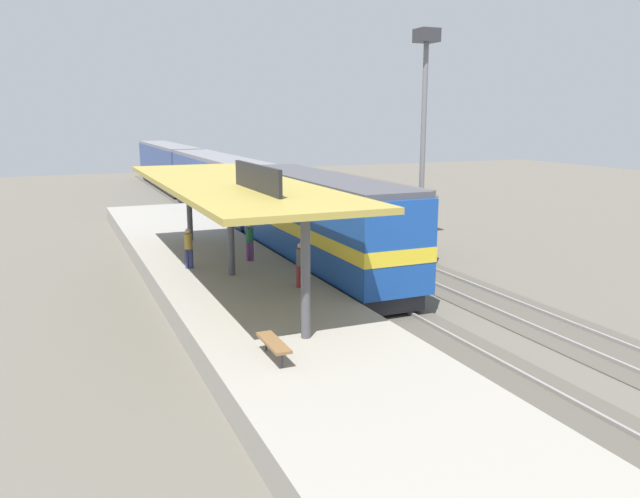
{
  "coord_description": "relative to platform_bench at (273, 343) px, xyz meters",
  "views": [
    {
      "loc": [
        -11.05,
        -24.05,
        7.22
      ],
      "look_at": [
        -1.38,
        -1.56,
        2.0
      ],
      "focal_mm": 35.22,
      "sensor_mm": 36.0,
      "label": 1
    }
  ],
  "objects": [
    {
      "name": "ground_plane",
      "position": [
        8.0,
        9.19,
        -1.34
      ],
      "size": [
        120.0,
        120.0,
        0.0
      ],
      "primitive_type": "plane",
      "color": "#5B564C"
    },
    {
      "name": "track_near",
      "position": [
        6.0,
        9.19,
        -1.31
      ],
      "size": [
        3.2,
        110.0,
        0.16
      ],
      "color": "#4E4941",
      "rests_on": "ground"
    },
    {
      "name": "track_far",
      "position": [
        10.6,
        9.19,
        -1.31
      ],
      "size": [
        3.2,
        110.0,
        0.16
      ],
      "color": "#4E4941",
      "rests_on": "ground"
    },
    {
      "name": "platform",
      "position": [
        1.4,
        9.19,
        -0.89
      ],
      "size": [
        6.0,
        44.0,
        0.9
      ],
      "primitive_type": "cube",
      "color": "gray",
      "rests_on": "ground"
    },
    {
      "name": "station_canopy",
      "position": [
        1.4,
        9.1,
        3.19
      ],
      "size": [
        5.2,
        18.0,
        4.7
      ],
      "color": "#47474C",
      "rests_on": "platform"
    },
    {
      "name": "platform_bench",
      "position": [
        0.0,
        0.0,
        0.0
      ],
      "size": [
        0.44,
        1.7,
        0.5
      ],
      "color": "#333338",
      "rests_on": "platform"
    },
    {
      "name": "locomotive",
      "position": [
        6.0,
        10.84,
        1.07
      ],
      "size": [
        2.93,
        14.43,
        4.44
      ],
      "color": "#28282D",
      "rests_on": "track_near"
    },
    {
      "name": "passenger_carriage_front",
      "position": [
        6.0,
        28.84,
        0.97
      ],
      "size": [
        2.9,
        20.0,
        4.24
      ],
      "color": "#28282D",
      "rests_on": "track_near"
    },
    {
      "name": "passenger_carriage_rear",
      "position": [
        6.0,
        49.64,
        0.97
      ],
      "size": [
        2.9,
        20.0,
        4.24
      ],
      "color": "#28282D",
      "rests_on": "track_near"
    },
    {
      "name": "freight_car",
      "position": [
        10.6,
        16.41,
        0.63
      ],
      "size": [
        2.8,
        12.0,
        3.54
      ],
      "color": "#28282D",
      "rests_on": "track_far"
    },
    {
      "name": "light_mast",
      "position": [
        13.8,
        14.75,
        7.05
      ],
      "size": [
        1.1,
        1.1,
        11.7
      ],
      "color": "slate",
      "rests_on": "ground"
    },
    {
      "name": "person_waiting",
      "position": [
        3.27,
        6.33,
        0.51
      ],
      "size": [
        0.34,
        0.34,
        1.71
      ],
      "color": "maroon",
      "rests_on": "platform"
    },
    {
      "name": "person_walking",
      "position": [
        2.82,
        11.32,
        0.51
      ],
      "size": [
        0.34,
        0.34,
        1.71
      ],
      "color": "#663375",
      "rests_on": "platform"
    },
    {
      "name": "person_boarding",
      "position": [
        0.05,
        10.99,
        0.51
      ],
      "size": [
        0.34,
        0.34,
        1.71
      ],
      "color": "navy",
      "rests_on": "platform"
    }
  ]
}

